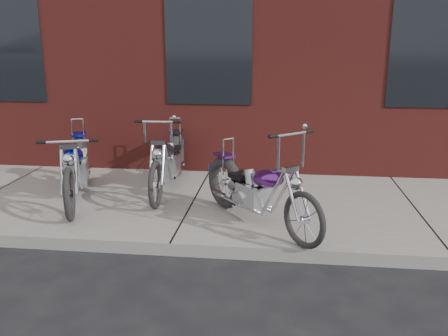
# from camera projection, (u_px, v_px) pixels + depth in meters

# --- Properties ---
(ground) EXTENTS (120.00, 120.00, 0.00)m
(ground) POSITION_uv_depth(u_px,v_px,m) (170.00, 256.00, 5.26)
(ground) COLOR black
(ground) RESTS_ON ground
(sidewalk) EXTENTS (22.00, 3.00, 0.15)m
(sidewalk) POSITION_uv_depth(u_px,v_px,m) (194.00, 205.00, 6.67)
(sidewalk) COLOR slate
(sidewalk) RESTS_ON ground
(chopper_purple) EXTENTS (1.49, 1.74, 1.23)m
(chopper_purple) POSITION_uv_depth(u_px,v_px,m) (257.00, 193.00, 5.69)
(chopper_purple) COLOR black
(chopper_purple) RESTS_ON sidewalk
(chopper_blue) EXTENTS (0.90, 2.27, 1.02)m
(chopper_blue) POSITION_uv_depth(u_px,v_px,m) (76.00, 169.00, 6.63)
(chopper_blue) COLOR black
(chopper_blue) RESTS_ON sidewalk
(chopper_third) EXTENTS (0.55, 2.25, 1.14)m
(chopper_third) POSITION_uv_depth(u_px,v_px,m) (168.00, 163.00, 7.03)
(chopper_third) COLOR black
(chopper_third) RESTS_ON sidewalk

